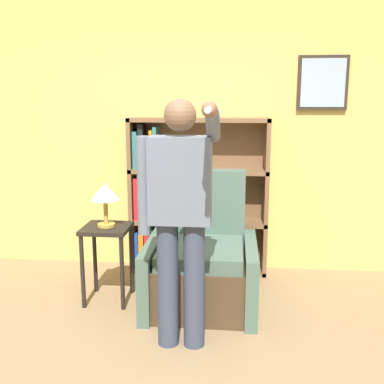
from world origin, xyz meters
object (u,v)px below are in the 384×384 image
(bookcase, at_px, (184,197))
(side_table, at_px, (107,242))
(table_lamp, at_px, (105,194))
(person_standing, at_px, (180,210))
(armchair, at_px, (202,264))

(bookcase, bearing_deg, side_table, -125.99)
(table_lamp, bearing_deg, person_standing, -43.36)
(person_standing, distance_m, side_table, 1.10)
(bookcase, relative_size, table_lamp, 4.14)
(bookcase, bearing_deg, table_lamp, -125.99)
(armchair, height_order, person_standing, person_standing)
(person_standing, xyz_separation_m, table_lamp, (-0.72, 0.68, -0.04))
(armchair, xyz_separation_m, table_lamp, (-0.82, -0.04, 0.61))
(side_table, bearing_deg, person_standing, -43.36)
(person_standing, bearing_deg, bookcase, 95.43)
(bookcase, bearing_deg, person_standing, -84.57)
(bookcase, distance_m, table_lamp, 1.01)
(bookcase, bearing_deg, armchair, -72.73)
(bookcase, relative_size, person_standing, 0.90)
(person_standing, xyz_separation_m, side_table, (-0.72, 0.68, -0.47))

